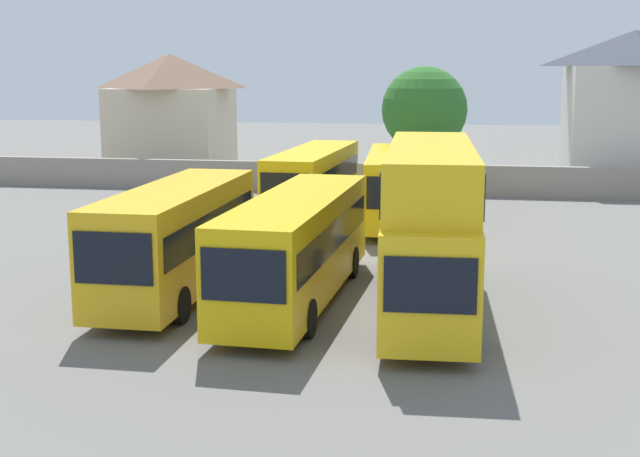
# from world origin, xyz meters

# --- Properties ---
(ground) EXTENTS (140.00, 140.00, 0.00)m
(ground) POSITION_xyz_m (0.00, 18.00, 0.00)
(ground) COLOR slate
(depot_boundary_wall) EXTENTS (56.00, 0.50, 1.80)m
(depot_boundary_wall) POSITION_xyz_m (0.00, 24.29, 0.90)
(depot_boundary_wall) COLOR gray
(depot_boundary_wall) RESTS_ON ground
(bus_1) EXTENTS (2.67, 10.37, 3.55)m
(bus_1) POSITION_xyz_m (-4.30, 0.37, 2.02)
(bus_1) COLOR gold
(bus_1) RESTS_ON ground
(bus_2) EXTENTS (3.03, 11.66, 3.40)m
(bus_2) POSITION_xyz_m (-0.24, 0.07, 1.94)
(bus_2) COLOR #E2B40E
(bus_2) RESTS_ON ground
(bus_3) EXTENTS (3.05, 11.40, 5.09)m
(bus_3) POSITION_xyz_m (3.92, -0.22, 2.86)
(bus_3) COLOR yellow
(bus_3) RESTS_ON ground
(bus_4) EXTENTS (2.98, 11.04, 3.48)m
(bus_4) POSITION_xyz_m (-2.27, 14.63, 1.99)
(bus_4) COLOR yellow
(bus_4) RESTS_ON ground
(bus_5) EXTENTS (3.14, 10.47, 3.41)m
(bus_5) POSITION_xyz_m (1.66, 14.34, 1.95)
(bus_5) COLOR yellow
(bus_5) RESTS_ON ground
(house_terrace_left) EXTENTS (7.84, 7.60, 8.31)m
(house_terrace_left) POSITION_xyz_m (-15.39, 31.82, 4.24)
(house_terrace_left) COLOR beige
(house_terrace_left) RESTS_ON ground
(house_terrace_centre) EXTENTS (8.12, 7.40, 9.65)m
(house_terrace_centre) POSITION_xyz_m (15.06, 30.33, 4.91)
(house_terrace_centre) COLOR silver
(house_terrace_centre) RESTS_ON ground
(tree_left_of_lot) EXTENTS (5.20, 5.20, 7.45)m
(tree_left_of_lot) POSITION_xyz_m (2.41, 26.79, 4.84)
(tree_left_of_lot) COLOR brown
(tree_left_of_lot) RESTS_ON ground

